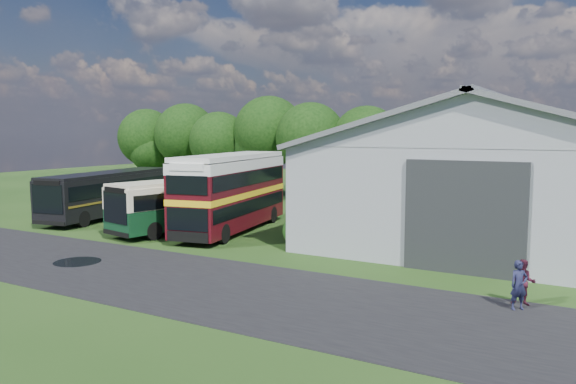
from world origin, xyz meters
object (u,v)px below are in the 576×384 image
Objects in this scene: bus_maroon_double at (232,193)px; bus_dark_single at (109,193)px; visitor_a at (519,286)px; visitor_b at (524,283)px; bus_green_single at (196,202)px; storage_shed at (510,165)px.

bus_dark_single is (-11.16, 0.18, -0.65)m from bus_maroon_double.
visitor_a is 0.65m from visitor_b.
bus_green_single is 1.04× the size of bus_maroon_double.
visitor_b is at bearing -6.94° from bus_green_single.
bus_dark_single is 30.17m from visitor_a.
bus_dark_single reaches higher than bus_green_single.
storage_shed is at bearing 93.06° from visitor_b.
bus_maroon_double is at bearing 117.55° from visitor_a.
bus_maroon_double is 19.43m from visitor_b.
bus_dark_single reaches higher than visitor_b.
visitor_b is (29.17, -7.32, -0.93)m from bus_dark_single.
bus_green_single is 0.98× the size of bus_dark_single.
storage_shed is 16.69m from visitor_a.
bus_green_single is at bearing 154.17° from visitor_b.
bus_dark_single is 7.40× the size of visitor_b.
storage_shed is at bearing 7.29° from bus_dark_single.
bus_dark_single reaches higher than visitor_a.
visitor_b is (18.01, -7.13, -1.58)m from bus_maroon_double.
bus_maroon_double reaches higher than bus_dark_single.
visitor_a is (29.09, -7.96, -0.89)m from bus_dark_single.
bus_green_single is at bearing 178.32° from bus_maroon_double.
bus_dark_single is at bearing -172.72° from bus_green_single.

